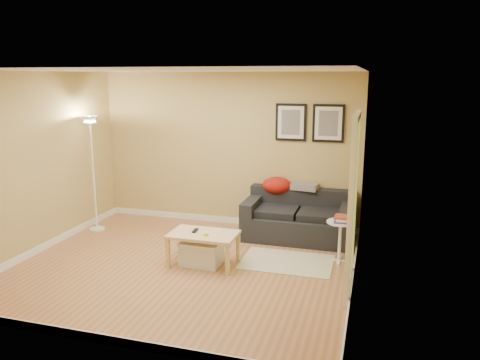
{
  "coord_description": "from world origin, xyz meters",
  "views": [
    {
      "loc": [
        2.41,
        -5.53,
        2.52
      ],
      "look_at": [
        0.55,
        0.85,
        1.05
      ],
      "focal_mm": 35.01,
      "sensor_mm": 36.0,
      "label": 1
    }
  ],
  "objects_px": {
    "storage_bin": "(202,253)",
    "floor_lamp": "(94,177)",
    "book_stack": "(342,219)",
    "side_table": "(340,242)",
    "sofa": "(298,216)",
    "coffee_table": "(204,249)"
  },
  "relations": [
    {
      "from": "sofa",
      "to": "coffee_table",
      "type": "height_order",
      "value": "sofa"
    },
    {
      "from": "sofa",
      "to": "storage_bin",
      "type": "distance_m",
      "value": 1.81
    },
    {
      "from": "sofa",
      "to": "floor_lamp",
      "type": "relative_size",
      "value": 0.89
    },
    {
      "from": "coffee_table",
      "to": "storage_bin",
      "type": "xyz_separation_m",
      "value": [
        -0.03,
        0.01,
        -0.06
      ]
    },
    {
      "from": "book_stack",
      "to": "floor_lamp",
      "type": "bearing_deg",
      "value": -165.67
    },
    {
      "from": "coffee_table",
      "to": "side_table",
      "type": "bearing_deg",
      "value": 0.72
    },
    {
      "from": "floor_lamp",
      "to": "storage_bin",
      "type": "bearing_deg",
      "value": -21.88
    },
    {
      "from": "sofa",
      "to": "floor_lamp",
      "type": "bearing_deg",
      "value": -170.89
    },
    {
      "from": "side_table",
      "to": "book_stack",
      "type": "xyz_separation_m",
      "value": [
        0.01,
        -0.0,
        0.33
      ]
    },
    {
      "from": "side_table",
      "to": "floor_lamp",
      "type": "distance_m",
      "value": 4.08
    },
    {
      "from": "book_stack",
      "to": "floor_lamp",
      "type": "height_order",
      "value": "floor_lamp"
    },
    {
      "from": "side_table",
      "to": "floor_lamp",
      "type": "height_order",
      "value": "floor_lamp"
    },
    {
      "from": "coffee_table",
      "to": "floor_lamp",
      "type": "bearing_deg",
      "value": 139.02
    },
    {
      "from": "side_table",
      "to": "book_stack",
      "type": "distance_m",
      "value": 0.33
    },
    {
      "from": "storage_bin",
      "to": "floor_lamp",
      "type": "relative_size",
      "value": 0.29
    },
    {
      "from": "book_stack",
      "to": "coffee_table",
      "type": "bearing_deg",
      "value": -142.22
    },
    {
      "from": "sofa",
      "to": "coffee_table",
      "type": "xyz_separation_m",
      "value": [
        -1.06,
        -1.43,
        -0.15
      ]
    },
    {
      "from": "book_stack",
      "to": "sofa",
      "type": "bearing_deg",
      "value": 150.42
    },
    {
      "from": "sofa",
      "to": "floor_lamp",
      "type": "xyz_separation_m",
      "value": [
        -3.31,
        -0.53,
        0.53
      ]
    },
    {
      "from": "side_table",
      "to": "book_stack",
      "type": "relative_size",
      "value": 2.25
    },
    {
      "from": "sofa",
      "to": "side_table",
      "type": "height_order",
      "value": "sofa"
    },
    {
      "from": "coffee_table",
      "to": "book_stack",
      "type": "height_order",
      "value": "book_stack"
    }
  ]
}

